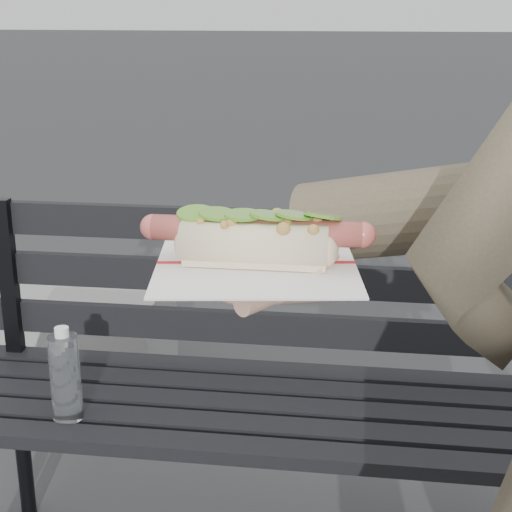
% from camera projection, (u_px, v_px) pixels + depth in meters
% --- Properties ---
extents(park_bench, '(1.50, 0.44, 0.88)m').
position_uv_depth(park_bench, '(264.00, 371.00, 1.80)').
color(park_bench, black).
rests_on(park_bench, ground).
extents(held_hotdog, '(0.64, 0.30, 0.20)m').
position_uv_depth(held_hotdog, '(468.00, 214.00, 0.77)').
color(held_hotdog, '#463F2E').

